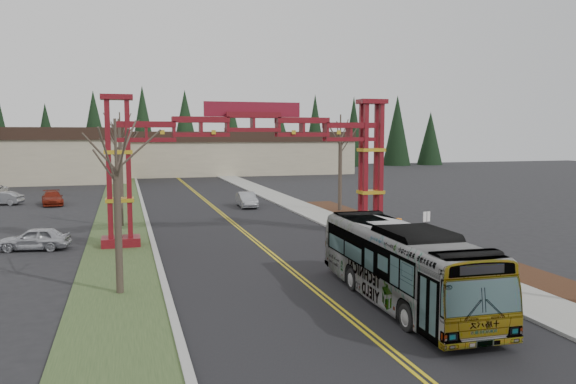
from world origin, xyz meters
name	(u,v)px	position (x,y,z in m)	size (l,w,h in m)	color
ground	(376,340)	(0.00, 0.00, 0.00)	(200.00, 200.00, 0.00)	black
road	(233,223)	(0.00, 25.00, 0.01)	(12.00, 110.00, 0.02)	black
lane_line_left	(231,223)	(-0.12, 25.00, 0.03)	(0.12, 100.00, 0.01)	gold
lane_line_right	(234,223)	(0.12, 25.00, 0.03)	(0.12, 100.00, 0.01)	gold
curb_right	(311,219)	(6.15, 25.00, 0.07)	(0.30, 110.00, 0.15)	#A4A39E
sidewalk_right	(328,218)	(7.60, 25.00, 0.08)	(2.60, 110.00, 0.14)	gray
landscape_strip	(469,255)	(10.20, 10.00, 0.06)	(2.60, 50.00, 0.12)	#311C10
grass_median	(122,227)	(-8.00, 25.00, 0.04)	(4.00, 110.00, 0.08)	#324924
curb_left	(148,226)	(-6.15, 25.00, 0.07)	(0.30, 110.00, 0.15)	#A4A39E
gateway_arch	(253,145)	(0.00, 18.00, 5.98)	(18.20, 1.60, 8.90)	#5A0B14
retail_building_east	(230,152)	(10.00, 79.95, 3.51)	(38.00, 20.30, 7.00)	tan
conifer_treeline	(167,135)	(0.25, 92.00, 6.49)	(116.10, 5.60, 13.00)	black
transit_bus	(402,264)	(2.63, 3.35, 1.57)	(2.63, 11.25, 3.14)	#989A9F
silver_sedan	(247,200)	(2.92, 33.65, 0.68)	(1.44, 4.14, 1.37)	#A5A8AD
parked_car_near_a	(35,239)	(-12.74, 18.48, 0.66)	(1.56, 3.88, 1.32)	#B7B9C0
parked_car_mid_a	(52,198)	(-14.26, 40.32, 0.64)	(1.80, 4.44, 1.29)	maroon
parked_car_far_a	(1,198)	(-18.88, 41.75, 0.63)	(1.32, 3.80, 1.25)	#97999E
bare_tree_median_near	(116,168)	(-8.00, 7.76, 5.26)	(2.98, 2.98, 7.27)	#382D26
bare_tree_median_mid	(119,148)	(-8.00, 25.59, 5.66)	(3.05, 3.05, 7.71)	#382D26
bare_tree_median_far	(120,136)	(-8.00, 42.70, 6.47)	(3.46, 3.46, 8.80)	#382D26
bare_tree_right_far	(340,141)	(10.00, 28.57, 6.08)	(3.26, 3.26, 8.28)	#382D26
street_sign	(427,222)	(9.14, 12.69, 1.55)	(0.49, 0.14, 2.15)	#3F3F44
barrel_south	(398,226)	(9.82, 17.55, 0.50)	(0.54, 0.54, 1.00)	orange
barrel_mid	(387,225)	(9.32, 18.19, 0.50)	(0.54, 0.54, 0.99)	orange
barrel_north	(368,217)	(9.69, 22.14, 0.46)	(0.50, 0.50, 0.92)	orange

